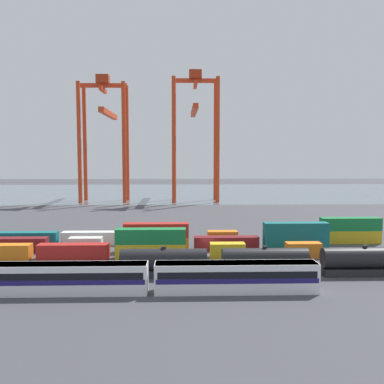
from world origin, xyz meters
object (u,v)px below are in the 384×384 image
object	(u,v)px
shipping_container_15	(158,238)
shipping_container_17	(287,237)
gantry_crane_central	(195,123)
passenger_train	(151,276)
gantry_crane_west	(105,126)
shipping_container_11	(296,243)
freight_tank_row	(315,261)
shipping_container_2	(151,251)

from	to	relation	value
shipping_container_15	shipping_container_17	world-z (taller)	same
shipping_container_17	gantry_crane_central	xyz separation A→B (m)	(-15.59, 84.12, 29.26)
passenger_train	gantry_crane_west	xyz separation A→B (m)	(-25.78, 114.17, 27.27)
gantry_crane_west	gantry_crane_central	size ratio (longest dim) A/B	0.96
shipping_container_11	shipping_container_17	bearing A→B (deg)	91.91
freight_tank_row	shipping_container_17	world-z (taller)	freight_tank_row
freight_tank_row	shipping_container_17	distance (m)	22.98
shipping_container_2	freight_tank_row	bearing A→B (deg)	-23.98
shipping_container_17	gantry_crane_west	distance (m)	102.31
passenger_train	shipping_container_15	size ratio (longest dim) A/B	3.58
shipping_container_17	shipping_container_15	bearing A→B (deg)	180.00
passenger_train	shipping_container_2	distance (m)	18.46
gantry_crane_west	passenger_train	bearing A→B (deg)	-77.28
shipping_container_15	gantry_crane_west	distance (m)	92.07
gantry_crane_west	gantry_crane_central	bearing A→B (deg)	0.16
passenger_train	gantry_crane_west	distance (m)	120.18
freight_tank_row	gantry_crane_central	size ratio (longest dim) A/B	1.13
passenger_train	shipping_container_2	xyz separation A→B (m)	(-1.31, 18.40, -0.84)
shipping_container_2	shipping_container_15	size ratio (longest dim) A/B	1.00
freight_tank_row	gantry_crane_west	world-z (taller)	gantry_crane_west
passenger_train	shipping_container_17	world-z (taller)	passenger_train
shipping_container_11	gantry_crane_west	xyz separation A→B (m)	(-51.36, 89.90, 28.11)
passenger_train	gantry_crane_central	distance (m)	118.16
gantry_crane_central	freight_tank_row	bearing A→B (deg)	-82.58
gantry_crane_central	passenger_train	bearing A→B (deg)	-94.90
shipping_container_17	gantry_crane_central	size ratio (longest dim) A/B	0.12
shipping_container_17	gantry_crane_west	bearing A→B (deg)	121.34
shipping_container_2	gantry_crane_central	bearing A→B (deg)	83.39
freight_tank_row	shipping_container_2	size ratio (longest dim) A/B	4.75
shipping_container_17	gantry_crane_west	xyz separation A→B (m)	(-51.17, 84.02, 28.11)
shipping_container_2	passenger_train	bearing A→B (deg)	-85.94
shipping_container_15	gantry_crane_central	distance (m)	89.68
shipping_container_15	shipping_container_17	distance (m)	26.10
shipping_container_11	gantry_crane_central	distance (m)	95.94
shipping_container_11	shipping_container_15	bearing A→B (deg)	167.39
passenger_train	gantry_crane_central	size ratio (longest dim) A/B	0.85
shipping_container_17	gantry_crane_central	world-z (taller)	gantry_crane_central
gantry_crane_central	shipping_container_15	bearing A→B (deg)	-97.12
freight_tank_row	shipping_container_2	world-z (taller)	freight_tank_row
shipping_container_11	freight_tank_row	bearing A→B (deg)	-96.16
passenger_train	shipping_container_2	bearing A→B (deg)	94.06
shipping_container_15	gantry_crane_west	xyz separation A→B (m)	(-25.07, 84.02, 28.11)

